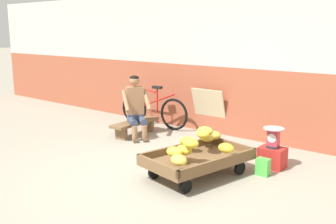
% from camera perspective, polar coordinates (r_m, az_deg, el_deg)
% --- Properties ---
extents(ground_plane, '(80.00, 80.00, 0.00)m').
position_cam_1_polar(ground_plane, '(5.29, -3.07, -9.97)').
color(ground_plane, gray).
extents(back_wall, '(16.00, 0.30, 2.71)m').
position_cam_1_polar(back_wall, '(7.27, 12.03, 6.79)').
color(back_wall, '#A35138').
rests_on(back_wall, ground).
extents(banana_cart, '(1.11, 1.58, 0.36)m').
position_cam_1_polar(banana_cart, '(5.37, 4.36, -6.91)').
color(banana_cart, brown).
rests_on(banana_cart, ground).
extents(banana_pile, '(0.87, 1.48, 0.27)m').
position_cam_1_polar(banana_pile, '(5.35, 4.33, -4.47)').
color(banana_pile, gold).
rests_on(banana_pile, banana_cart).
extents(low_bench, '(0.35, 1.11, 0.27)m').
position_cam_1_polar(low_bench, '(7.48, -4.80, -1.86)').
color(low_bench, brown).
rests_on(low_bench, ground).
extents(vendor_seated, '(0.74, 0.67, 1.14)m').
position_cam_1_polar(vendor_seated, '(7.31, -4.72, 0.78)').
color(vendor_seated, '#9E704C').
rests_on(vendor_seated, ground).
extents(plastic_crate, '(0.36, 0.28, 0.30)m').
position_cam_1_polar(plastic_crate, '(5.92, 14.92, -6.41)').
color(plastic_crate, red).
rests_on(plastic_crate, ground).
extents(weighing_scale, '(0.30, 0.30, 0.29)m').
position_cam_1_polar(weighing_scale, '(5.84, 15.07, -3.58)').
color(weighing_scale, '#28282D').
rests_on(weighing_scale, plastic_crate).
extents(bicycle_near_left, '(1.66, 0.48, 0.86)m').
position_cam_1_polar(bicycle_near_left, '(8.08, -2.17, 0.31)').
color(bicycle_near_left, black).
rests_on(bicycle_near_left, ground).
extents(sign_board, '(0.70, 0.28, 0.87)m').
position_cam_1_polar(sign_board, '(7.64, 6.07, 0.18)').
color(sign_board, '#C6B289').
rests_on(sign_board, ground).
extents(shopping_bag, '(0.18, 0.12, 0.24)m').
position_cam_1_polar(shopping_bag, '(5.59, 13.66, -7.77)').
color(shopping_bag, green).
rests_on(shopping_bag, ground).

